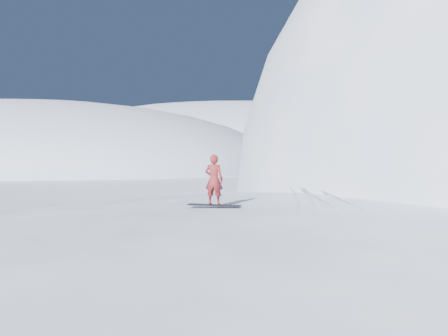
% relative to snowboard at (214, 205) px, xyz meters
% --- Properties ---
extents(ground, '(400.00, 400.00, 0.00)m').
position_rel_snowboard_xyz_m(ground, '(2.98, -2.49, -2.41)').
color(ground, white).
rests_on(ground, ground).
extents(near_ridge, '(36.00, 28.00, 4.80)m').
position_rel_snowboard_xyz_m(near_ridge, '(3.98, 0.51, -2.41)').
color(near_ridge, white).
rests_on(near_ridge, ground).
extents(far_ridge_a, '(120.00, 70.00, 28.00)m').
position_rel_snowboard_xyz_m(far_ridge_a, '(-67.02, 57.51, -2.41)').
color(far_ridge_a, white).
rests_on(far_ridge_a, ground).
extents(far_ridge_c, '(140.00, 90.00, 36.00)m').
position_rel_snowboard_xyz_m(far_ridge_c, '(-37.02, 107.51, -2.41)').
color(far_ridge_c, white).
rests_on(far_ridge_c, ground).
extents(wind_bumps, '(16.00, 14.40, 1.00)m').
position_rel_snowboard_xyz_m(wind_bumps, '(2.42, -0.37, -2.41)').
color(wind_bumps, white).
rests_on(wind_bumps, ground).
extents(snowboard, '(1.66, 0.42, 0.03)m').
position_rel_snowboard_xyz_m(snowboard, '(0.00, 0.00, 0.00)').
color(snowboard, black).
rests_on(snowboard, near_ridge).
extents(snowboarder, '(0.59, 0.41, 1.54)m').
position_rel_snowboard_xyz_m(snowboarder, '(0.00, 0.00, 0.78)').
color(snowboarder, maroon).
rests_on(snowboarder, snowboard).
extents(board_tracks, '(3.03, 5.91, 0.04)m').
position_rel_snowboard_xyz_m(board_tracks, '(2.67, 3.37, 0.01)').
color(board_tracks, silver).
rests_on(board_tracks, ground).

